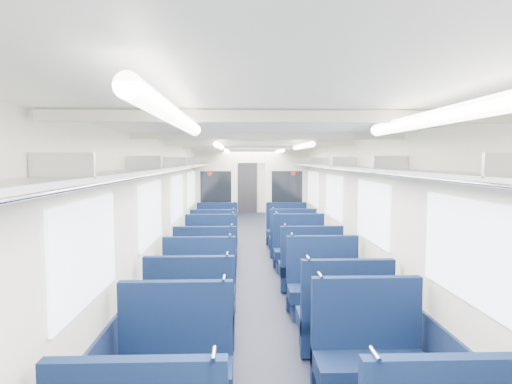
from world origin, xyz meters
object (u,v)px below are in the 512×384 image
object	(u,v)px
end_door	(247,187)
seat_19	(287,233)
seat_8	(191,318)
seat_14	(211,253)
seat_6	(174,371)
seat_15	(299,253)
bulkhead	(251,194)
seat_10	(199,293)
seat_9	(344,323)
seat_18	(217,233)
seat_16	(214,243)
seat_12	(206,270)
seat_7	(370,363)
seat_11	(324,291)
seat_17	(292,242)
seat_13	(310,270)

from	to	relation	value
end_door	seat_19	bearing A→B (deg)	-83.11
seat_8	seat_14	distance (m)	3.37
seat_6	seat_15	xyz separation A→B (m)	(1.66, 4.61, 0.00)
bulkhead	seat_6	distance (m)	7.45
seat_10	seat_14	distance (m)	2.45
end_door	seat_8	distance (m)	12.54
seat_9	seat_14	xyz separation A→B (m)	(-1.66, 3.59, 0.00)
bulkhead	seat_9	bearing A→B (deg)	-82.52
bulkhead	seat_18	distance (m)	1.31
seat_8	seat_16	world-z (taller)	same
seat_8	seat_12	bearing A→B (deg)	90.00
seat_7	seat_14	bearing A→B (deg)	110.09
seat_7	seat_11	bearing A→B (deg)	90.00
seat_10	seat_16	bearing A→B (deg)	90.00
seat_9	seat_10	xyz separation A→B (m)	(-1.66, 1.14, 0.00)
seat_10	seat_19	size ratio (longest dim) A/B	1.00
seat_6	seat_19	world-z (taller)	same
seat_9	seat_15	distance (m)	3.58
end_door	seat_7	distance (m)	13.71
seat_7	seat_18	distance (m)	7.00
seat_15	seat_18	xyz separation A→B (m)	(-1.66, 2.27, 0.00)
seat_7	seat_19	distance (m)	6.79
seat_6	seat_9	size ratio (longest dim) A/B	1.00
seat_19	seat_14	bearing A→B (deg)	-126.37
bulkhead	seat_8	size ratio (longest dim) A/B	2.58
seat_19	seat_17	bearing A→B (deg)	-90.00
seat_18	seat_17	bearing A→B (deg)	-34.50
bulkhead	seat_13	xyz separation A→B (m)	(0.83, -4.02, -0.90)
seat_7	seat_18	bearing A→B (deg)	103.71
end_door	seat_9	distance (m)	12.76
seat_10	seat_12	xyz separation A→B (m)	(0.00, 1.17, 0.00)
seat_12	seat_18	size ratio (longest dim) A/B	1.00
seat_7	seat_11	xyz separation A→B (m)	(0.00, 2.11, 0.00)
seat_7	seat_14	xyz separation A→B (m)	(-1.66, 4.54, 0.00)
bulkhead	seat_14	xyz separation A→B (m)	(-0.83, -2.73, -0.90)
seat_7	seat_12	size ratio (longest dim) A/B	1.00
seat_19	seat_12	bearing A→B (deg)	-115.19
seat_16	seat_6	bearing A→B (deg)	-90.00
seat_11	seat_12	distance (m)	2.02
end_door	seat_19	size ratio (longest dim) A/B	1.84
end_door	seat_10	size ratio (longest dim) A/B	1.84
seat_15	seat_18	bearing A→B (deg)	126.20
seat_10	seat_11	bearing A→B (deg)	0.59
seat_9	seat_17	world-z (taller)	same
seat_11	seat_16	bearing A→B (deg)	115.50
seat_14	seat_11	bearing A→B (deg)	-55.67
seat_7	seat_19	size ratio (longest dim) A/B	1.00
seat_10	seat_15	size ratio (longest dim) A/B	1.00
seat_10	seat_17	bearing A→B (deg)	65.08
end_door	seat_12	world-z (taller)	end_door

